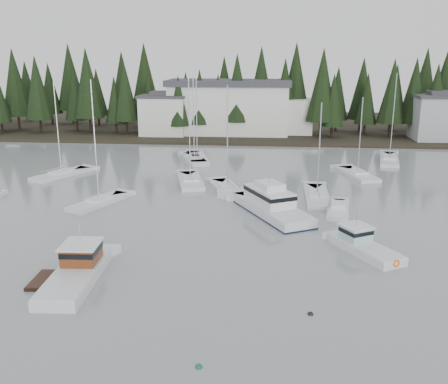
% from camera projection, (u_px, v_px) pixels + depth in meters
% --- Properties ---
extents(far_shore_land, '(240.00, 54.00, 1.00)m').
position_uv_depth(far_shore_land, '(255.00, 126.00, 117.98)').
color(far_shore_land, black).
rests_on(far_shore_land, ground).
extents(conifer_treeline, '(200.00, 22.00, 20.00)m').
position_uv_depth(conifer_treeline, '(254.00, 133.00, 107.42)').
color(conifer_treeline, black).
rests_on(conifer_treeline, ground).
extents(house_west, '(9.54, 7.42, 8.75)m').
position_uv_depth(house_west, '(164.00, 114.00, 101.09)').
color(house_west, silver).
rests_on(house_west, ground).
extents(house_east_a, '(10.60, 8.48, 9.25)m').
position_uv_depth(house_east_a, '(441.00, 117.00, 95.17)').
color(house_east_a, '#999EA0').
rests_on(house_east_a, ground).
extents(harbor_inn, '(29.50, 11.50, 10.90)m').
position_uv_depth(harbor_inn, '(239.00, 108.00, 102.64)').
color(harbor_inn, silver).
rests_on(harbor_inn, ground).
extents(lobster_boat_brown, '(5.07, 9.41, 4.57)m').
position_uv_depth(lobster_boat_brown, '(75.00, 273.00, 37.33)').
color(lobster_boat_brown, silver).
rests_on(lobster_boat_brown, ground).
extents(cabin_cruiser_center, '(9.03, 12.36, 5.17)m').
position_uv_depth(cabin_cruiser_center, '(271.00, 207.00, 52.82)').
color(cabin_cruiser_center, silver).
rests_on(cabin_cruiser_center, ground).
extents(lobster_boat_teal, '(5.76, 7.45, 3.98)m').
position_uv_depth(lobster_boat_teal, '(363.00, 247.00, 42.61)').
color(lobster_boat_teal, silver).
rests_on(lobster_boat_teal, ground).
extents(sailboat_0, '(5.15, 9.80, 14.27)m').
position_uv_depth(sailboat_0, '(190.00, 182.00, 65.75)').
color(sailboat_0, silver).
rests_on(sailboat_0, ground).
extents(sailboat_1, '(4.81, 9.45, 13.33)m').
position_uv_depth(sailboat_1, '(197.00, 158.00, 80.79)').
color(sailboat_1, silver).
rests_on(sailboat_1, ground).
extents(sailboat_2, '(5.40, 8.52, 14.33)m').
position_uv_depth(sailboat_2, '(99.00, 203.00, 56.40)').
color(sailboat_2, silver).
rests_on(sailboat_2, ground).
extents(sailboat_5, '(6.48, 9.37, 13.45)m').
position_uv_depth(sailboat_5, '(62.00, 175.00, 69.46)').
color(sailboat_5, silver).
rests_on(sailboat_5, ground).
extents(sailboat_6, '(2.90, 9.88, 11.69)m').
position_uv_depth(sailboat_6, '(317.00, 198.00, 58.72)').
color(sailboat_6, silver).
rests_on(sailboat_6, ground).
extents(sailboat_9, '(4.85, 11.16, 14.17)m').
position_uv_depth(sailboat_9, '(389.00, 160.00, 79.30)').
color(sailboat_9, silver).
rests_on(sailboat_9, ground).
extents(sailboat_11, '(5.14, 9.17, 11.39)m').
position_uv_depth(sailboat_11, '(357.00, 176.00, 69.43)').
color(sailboat_11, silver).
rests_on(sailboat_11, ground).
extents(sailboat_12, '(5.63, 9.22, 13.43)m').
position_uv_depth(sailboat_12, '(227.00, 190.00, 61.95)').
color(sailboat_12, silver).
rests_on(sailboat_12, ground).
extents(sailboat_13, '(5.94, 9.81, 13.61)m').
position_uv_depth(sailboat_13, '(194.00, 160.00, 79.40)').
color(sailboat_13, silver).
rests_on(sailboat_13, ground).
extents(runabout_1, '(3.25, 7.20, 1.42)m').
position_uv_depth(runabout_1, '(338.00, 211.00, 53.57)').
color(runabout_1, silver).
rests_on(runabout_1, ground).
extents(mooring_buoy_green, '(0.41, 0.41, 0.41)m').
position_uv_depth(mooring_buoy_green, '(199.00, 367.00, 26.97)').
color(mooring_buoy_green, '#145933').
rests_on(mooring_buoy_green, ground).
extents(mooring_buoy_dark, '(0.40, 0.40, 0.40)m').
position_uv_depth(mooring_buoy_dark, '(310.00, 314.00, 32.45)').
color(mooring_buoy_dark, black).
rests_on(mooring_buoy_dark, ground).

